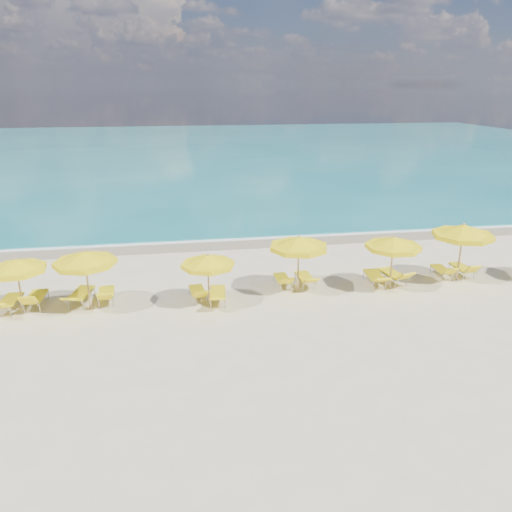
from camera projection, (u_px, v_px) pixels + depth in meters
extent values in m
plane|color=beige|center=(262.00, 296.00, 20.04)|extent=(120.00, 120.00, 0.00)
cube|color=#157377|center=(197.00, 150.00, 64.80)|extent=(120.00, 80.00, 0.30)
cube|color=tan|center=(238.00, 242.00, 26.94)|extent=(120.00, 2.60, 0.01)
cube|color=white|center=(236.00, 238.00, 27.68)|extent=(120.00, 1.20, 0.03)
cube|color=white|center=(135.00, 206.00, 34.95)|extent=(14.00, 0.36, 0.05)
cube|color=white|center=(304.00, 182.00, 43.67)|extent=(18.00, 0.30, 0.05)
cylinder|color=tan|center=(19.00, 287.00, 18.31)|extent=(0.06, 0.06, 2.06)
cone|color=yellow|center=(16.00, 264.00, 18.03)|extent=(2.61, 2.61, 0.41)
cylinder|color=yellow|center=(17.00, 270.00, 18.10)|extent=(2.63, 2.63, 0.16)
sphere|color=tan|center=(15.00, 259.00, 17.96)|extent=(0.09, 0.09, 0.09)
cylinder|color=tan|center=(87.00, 281.00, 18.56)|extent=(0.07, 0.07, 2.25)
cone|color=yellow|center=(85.00, 257.00, 18.25)|extent=(2.57, 2.57, 0.45)
cylinder|color=yellow|center=(85.00, 263.00, 18.33)|extent=(2.60, 2.60, 0.18)
sphere|color=tan|center=(84.00, 251.00, 18.18)|extent=(0.10, 0.10, 0.10)
cylinder|color=tan|center=(208.00, 281.00, 18.94)|extent=(0.06, 0.06, 1.99)
cone|color=yellow|center=(208.00, 260.00, 18.67)|extent=(2.18, 2.18, 0.40)
cylinder|color=yellow|center=(208.00, 265.00, 18.73)|extent=(2.19, 2.19, 0.16)
sphere|color=tan|center=(208.00, 255.00, 18.60)|extent=(0.09, 0.09, 0.09)
cylinder|color=tan|center=(298.00, 265.00, 20.14)|extent=(0.07, 0.07, 2.32)
cone|color=yellow|center=(299.00, 242.00, 19.82)|extent=(2.60, 2.60, 0.46)
cylinder|color=yellow|center=(299.00, 247.00, 19.90)|extent=(2.63, 2.63, 0.19)
sphere|color=tan|center=(299.00, 236.00, 19.75)|extent=(0.10, 0.10, 0.10)
cylinder|color=tan|center=(392.00, 263.00, 20.45)|extent=(0.07, 0.07, 2.21)
cone|color=yellow|center=(394.00, 242.00, 20.14)|extent=(2.92, 2.92, 0.44)
cylinder|color=yellow|center=(393.00, 247.00, 20.21)|extent=(2.95, 2.95, 0.18)
sphere|color=tan|center=(394.00, 237.00, 20.07)|extent=(0.10, 0.10, 0.10)
cylinder|color=tan|center=(460.00, 253.00, 21.27)|extent=(0.08, 0.08, 2.47)
cone|color=yellow|center=(463.00, 230.00, 20.93)|extent=(2.73, 2.73, 0.49)
cylinder|color=yellow|center=(463.00, 235.00, 21.01)|extent=(2.75, 2.75, 0.20)
sphere|color=tan|center=(464.00, 224.00, 20.85)|extent=(0.11, 0.11, 0.11)
cube|color=yellow|center=(10.00, 300.00, 18.73)|extent=(0.71, 1.38, 0.08)
cube|color=yellow|center=(36.00, 296.00, 19.06)|extent=(0.65, 1.36, 0.08)
cube|color=yellow|center=(28.00, 300.00, 18.15)|extent=(0.61, 0.53, 0.50)
cube|color=yellow|center=(82.00, 293.00, 19.36)|extent=(0.88, 1.49, 0.09)
cube|color=yellow|center=(72.00, 299.00, 18.37)|extent=(0.73, 0.74, 0.37)
cube|color=yellow|center=(106.00, 292.00, 19.47)|extent=(0.66, 1.31, 0.08)
cube|color=yellow|center=(105.00, 296.00, 18.61)|extent=(0.60, 0.55, 0.44)
cube|color=yellow|center=(197.00, 291.00, 19.67)|extent=(0.67, 1.27, 0.08)
cube|color=yellow|center=(201.00, 294.00, 18.86)|extent=(0.59, 0.54, 0.43)
cube|color=yellow|center=(218.00, 292.00, 19.45)|extent=(0.71, 1.38, 0.08)
cube|color=yellow|center=(218.00, 299.00, 18.51)|extent=(0.65, 0.66, 0.33)
cube|color=yellow|center=(282.00, 278.00, 20.97)|extent=(0.55, 1.20, 0.07)
cube|color=yellow|center=(287.00, 281.00, 20.17)|extent=(0.54, 0.48, 0.42)
cube|color=yellow|center=(305.00, 277.00, 21.07)|extent=(0.61, 1.29, 0.08)
cube|color=yellow|center=(311.00, 281.00, 20.20)|extent=(0.58, 0.57, 0.38)
cube|color=yellow|center=(374.00, 275.00, 21.17)|extent=(0.73, 1.41, 0.08)
cube|color=yellow|center=(382.00, 280.00, 20.21)|extent=(0.66, 0.66, 0.38)
cube|color=yellow|center=(392.00, 273.00, 21.37)|extent=(0.86, 1.46, 0.08)
cube|color=yellow|center=(406.00, 276.00, 20.48)|extent=(0.70, 0.66, 0.46)
cube|color=yellow|center=(441.00, 269.00, 22.01)|extent=(0.59, 1.20, 0.07)
cube|color=yellow|center=(450.00, 271.00, 21.21)|extent=(0.55, 0.48, 0.43)
cube|color=yellow|center=(461.00, 267.00, 22.20)|extent=(0.56, 1.24, 0.08)
cube|color=yellow|center=(473.00, 269.00, 21.37)|extent=(0.55, 0.47, 0.46)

